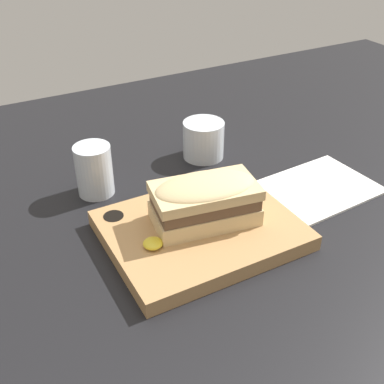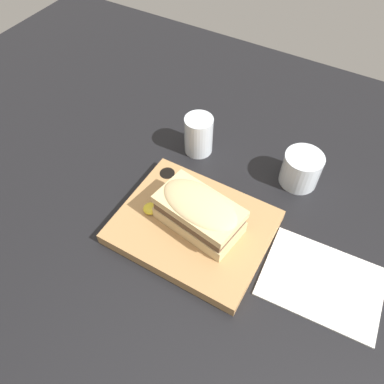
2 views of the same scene
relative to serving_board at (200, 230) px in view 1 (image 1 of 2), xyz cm
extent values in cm
cube|color=black|center=(7.42, 4.89, -2.28)|extent=(195.46, 127.58, 2.00)
cube|color=tan|center=(0.09, -0.06, -0.01)|extent=(28.67, 22.96, 2.55)
cylinder|color=black|center=(-11.04, 8.20, 0.70)|extent=(3.21, 3.21, 1.28)
cube|color=#DBBC84|center=(1.07, 0.42, 2.64)|extent=(17.05, 11.05, 2.75)
cube|color=brown|center=(1.07, 0.42, 4.96)|extent=(16.36, 10.61, 1.89)
cube|color=#DBBC84|center=(1.07, 0.42, 6.73)|extent=(17.05, 11.05, 1.65)
ellipsoid|color=#DBBC84|center=(1.07, 0.42, 7.42)|extent=(16.71, 10.83, 2.47)
ellipsoid|color=yellow|center=(-8.66, -1.58, 1.85)|extent=(2.90, 2.90, 1.16)
cylinder|color=silver|center=(-9.99, 19.90, 3.31)|extent=(6.43, 6.43, 9.17)
cylinder|color=silver|center=(-9.99, 19.90, 0.98)|extent=(5.65, 5.65, 4.13)
cylinder|color=silver|center=(13.35, 22.38, 2.44)|extent=(8.16, 8.16, 7.44)
cylinder|color=#5B141E|center=(13.35, 22.38, 1.24)|extent=(7.34, 7.34, 4.65)
cube|color=white|center=(25.38, 1.87, -1.08)|extent=(21.58, 16.53, 0.40)
camera|label=1|loc=(-29.40, -51.61, 45.96)|focal=45.00mm
camera|label=2|loc=(19.66, -34.56, 61.07)|focal=35.00mm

